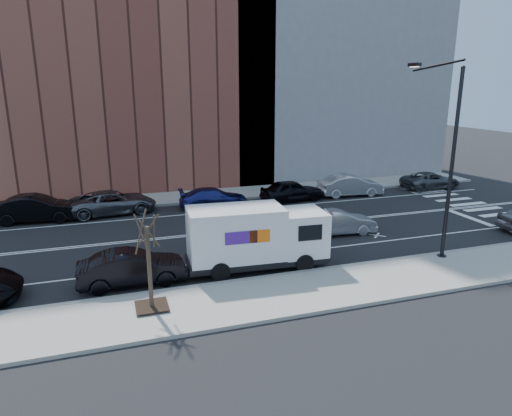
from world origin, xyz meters
TOP-DOWN VIEW (x-y plane):
  - ground at (0.00, 0.00)m, footprint 120.00×120.00m
  - sidewalk_near at (0.00, -8.80)m, footprint 44.00×3.60m
  - sidewalk_far at (0.00, 8.80)m, footprint 44.00×3.60m
  - curb_near at (0.00, -7.00)m, footprint 44.00×0.25m
  - curb_far at (0.00, 7.00)m, footprint 44.00×0.25m
  - crosswalk at (16.00, 0.00)m, footprint 3.00×14.00m
  - road_markings at (0.00, 0.00)m, footprint 40.00×8.60m
  - bldg_brick at (-8.00, 15.60)m, footprint 26.00×10.00m
  - bldg_concrete at (12.00, 15.60)m, footprint 20.00×10.00m
  - streetlight at (7.00, -6.91)m, footprint 0.44×4.02m
  - street_tree at (-7.00, -8.40)m, footprint 1.20×1.20m
  - fedex_van at (-1.97, -5.60)m, footprint 6.57×2.63m
  - far_parked_b at (-12.53, 5.68)m, footprint 5.19×2.21m
  - far_parked_c at (-8.00, 6.05)m, footprint 5.79×3.20m
  - far_parked_d at (-1.37, 5.52)m, footprint 4.81×2.15m
  - far_parked_e at (4.44, 5.52)m, footprint 4.71×2.21m
  - far_parked_f at (9.31, 5.60)m, footprint 4.99×2.08m
  - far_parked_g at (16.80, 5.78)m, footprint 4.90×2.32m
  - driving_sedan at (4.08, -2.36)m, footprint 4.26×1.79m
  - near_parked_rear_a at (-7.50, -5.68)m, footprint 4.51×1.60m

SIDE VIEW (x-z plane):
  - ground at x=0.00m, z-range 0.00..0.00m
  - crosswalk at x=16.00m, z-range 0.00..0.01m
  - road_markings at x=0.00m, z-range 0.00..0.01m
  - sidewalk_near at x=0.00m, z-range 0.00..0.15m
  - sidewalk_far at x=0.00m, z-range 0.00..0.15m
  - curb_near at x=0.00m, z-range 0.00..0.17m
  - curb_far at x=0.00m, z-range 0.00..0.17m
  - far_parked_g at x=16.80m, z-range 0.00..1.35m
  - driving_sedan at x=4.08m, z-range 0.00..1.37m
  - far_parked_d at x=-1.37m, z-range 0.00..1.37m
  - near_parked_rear_a at x=-7.50m, z-range 0.00..1.48m
  - far_parked_c at x=-8.00m, z-range 0.00..1.53m
  - far_parked_e at x=4.44m, z-range 0.00..1.56m
  - far_parked_f at x=9.31m, z-range 0.00..1.61m
  - far_parked_b at x=-12.53m, z-range 0.00..1.67m
  - street_tree at x=-7.00m, z-range -0.42..3.33m
  - fedex_van at x=-1.97m, z-range 0.07..3.02m
  - streetlight at x=7.00m, z-range 0.41..9.75m
  - bldg_brick at x=-8.00m, z-range 0.00..22.00m
  - bldg_concrete at x=12.00m, z-range 0.00..26.00m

